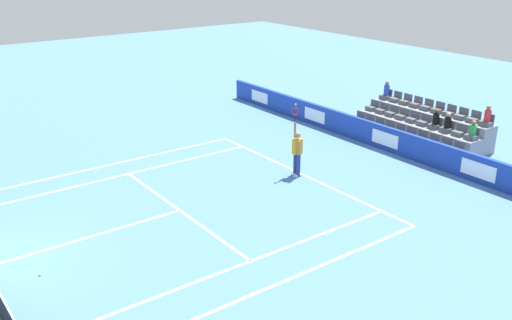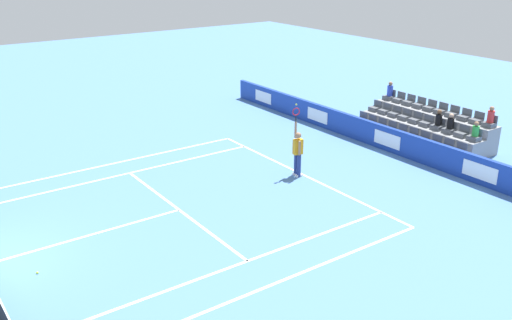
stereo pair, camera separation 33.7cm
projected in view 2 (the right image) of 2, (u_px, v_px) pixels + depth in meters
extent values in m
cube|color=white|center=(303.00, 175.00, 22.22)|extent=(10.97, 0.10, 0.01)
cube|color=white|center=(179.00, 210.00, 19.24)|extent=(8.23, 0.10, 0.01)
cube|color=white|center=(87.00, 236.00, 17.51)|extent=(0.10, 6.40, 0.01)
cube|color=white|center=(119.00, 175.00, 22.14)|extent=(0.10, 11.89, 0.01)
cube|color=white|center=(234.00, 266.00, 15.86)|extent=(0.10, 11.89, 0.01)
cube|color=white|center=(106.00, 165.00, 23.18)|extent=(0.10, 11.89, 0.01)
cube|color=white|center=(263.00, 288.00, 14.81)|extent=(0.10, 11.89, 0.01)
cube|color=white|center=(301.00, 175.00, 22.16)|extent=(0.10, 0.20, 0.01)
cube|color=#193899|center=(389.00, 139.00, 24.65)|extent=(22.93, 0.20, 1.07)
cube|color=white|center=(480.00, 172.00, 21.09)|extent=(1.47, 0.01, 0.60)
cube|color=white|center=(387.00, 140.00, 24.59)|extent=(1.47, 0.01, 0.60)
cube|color=white|center=(317.00, 116.00, 28.09)|extent=(1.47, 0.01, 0.60)
cube|color=white|center=(263.00, 97.00, 31.59)|extent=(1.47, 0.01, 0.60)
cylinder|color=navy|center=(299.00, 166.00, 21.87)|extent=(0.16, 0.16, 0.90)
cylinder|color=navy|center=(296.00, 164.00, 22.07)|extent=(0.16, 0.16, 0.90)
cube|color=white|center=(299.00, 176.00, 22.02)|extent=(0.17, 0.28, 0.08)
cube|color=white|center=(296.00, 174.00, 22.22)|extent=(0.17, 0.28, 0.08)
cube|color=orange|center=(298.00, 147.00, 21.71)|extent=(0.28, 0.40, 0.60)
sphere|color=#9E7251|center=(298.00, 135.00, 21.54)|extent=(0.24, 0.24, 0.24)
cylinder|color=#9E7251|center=(296.00, 130.00, 21.68)|extent=(0.09, 0.09, 0.62)
cylinder|color=#9E7251|center=(300.00, 148.00, 21.49)|extent=(0.09, 0.09, 0.56)
cylinder|color=black|center=(296.00, 119.00, 21.52)|extent=(0.04, 0.04, 0.28)
torus|color=red|center=(296.00, 112.00, 21.42)|extent=(0.09, 0.31, 0.31)
sphere|color=#D1E533|center=(296.00, 104.00, 21.32)|extent=(0.07, 0.07, 0.07)
cube|color=gray|center=(405.00, 142.00, 25.35)|extent=(6.20, 0.95, 0.42)
cube|color=#545960|center=(458.00, 152.00, 23.11)|extent=(0.48, 0.44, 0.20)
cube|color=#545960|center=(462.00, 146.00, 23.13)|extent=(0.48, 0.04, 0.30)
cube|color=#545960|center=(446.00, 148.00, 23.58)|extent=(0.48, 0.44, 0.20)
cube|color=#545960|center=(449.00, 142.00, 23.60)|extent=(0.48, 0.04, 0.30)
cube|color=#545960|center=(434.00, 144.00, 24.06)|extent=(0.48, 0.44, 0.20)
cube|color=#545960|center=(437.00, 138.00, 24.08)|extent=(0.48, 0.04, 0.30)
cube|color=#545960|center=(422.00, 140.00, 24.53)|extent=(0.48, 0.44, 0.20)
cube|color=#545960|center=(426.00, 134.00, 24.55)|extent=(0.48, 0.04, 0.30)
cube|color=#545960|center=(411.00, 137.00, 25.00)|extent=(0.48, 0.44, 0.20)
cube|color=#545960|center=(414.00, 131.00, 25.02)|extent=(0.48, 0.04, 0.30)
cube|color=#545960|center=(400.00, 133.00, 25.47)|extent=(0.48, 0.44, 0.20)
cube|color=#545960|center=(403.00, 127.00, 25.49)|extent=(0.48, 0.04, 0.30)
cube|color=#545960|center=(389.00, 130.00, 25.95)|extent=(0.48, 0.44, 0.20)
cube|color=#545960|center=(393.00, 124.00, 25.97)|extent=(0.48, 0.04, 0.30)
cube|color=#545960|center=(379.00, 127.00, 26.42)|extent=(0.48, 0.44, 0.20)
cube|color=#545960|center=(383.00, 121.00, 26.44)|extent=(0.48, 0.04, 0.30)
cube|color=#545960|center=(370.00, 123.00, 26.89)|extent=(0.48, 0.44, 0.20)
cube|color=#545960|center=(373.00, 118.00, 26.91)|extent=(0.48, 0.04, 0.30)
cube|color=#545960|center=(360.00, 120.00, 27.37)|extent=(0.48, 0.44, 0.20)
cube|color=#545960|center=(364.00, 115.00, 27.39)|extent=(0.48, 0.04, 0.30)
cube|color=gray|center=(419.00, 133.00, 25.79)|extent=(6.20, 0.95, 0.84)
cube|color=#545960|center=(474.00, 138.00, 23.48)|extent=(0.48, 0.44, 0.20)
cube|color=#545960|center=(478.00, 132.00, 23.50)|extent=(0.48, 0.04, 0.30)
cube|color=#545960|center=(461.00, 135.00, 23.95)|extent=(0.48, 0.44, 0.20)
cube|color=#545960|center=(465.00, 128.00, 23.97)|extent=(0.48, 0.04, 0.30)
cube|color=#545960|center=(449.00, 131.00, 24.42)|extent=(0.48, 0.44, 0.20)
cube|color=#545960|center=(452.00, 125.00, 24.44)|extent=(0.48, 0.04, 0.30)
cube|color=#545960|center=(437.00, 127.00, 24.90)|extent=(0.48, 0.44, 0.20)
cube|color=#545960|center=(441.00, 121.00, 24.91)|extent=(0.48, 0.04, 0.30)
cube|color=#545960|center=(426.00, 124.00, 25.37)|extent=(0.48, 0.44, 0.20)
cube|color=#545960|center=(429.00, 118.00, 25.39)|extent=(0.48, 0.04, 0.30)
cube|color=#545960|center=(415.00, 121.00, 25.84)|extent=(0.48, 0.44, 0.20)
cube|color=#545960|center=(418.00, 115.00, 25.86)|extent=(0.48, 0.04, 0.30)
cube|color=#545960|center=(404.00, 118.00, 26.31)|extent=(0.48, 0.44, 0.20)
cube|color=#545960|center=(408.00, 112.00, 26.33)|extent=(0.48, 0.04, 0.30)
cube|color=#545960|center=(394.00, 115.00, 26.79)|extent=(0.48, 0.44, 0.20)
cube|color=#545960|center=(397.00, 109.00, 26.81)|extent=(0.48, 0.04, 0.30)
cube|color=#545960|center=(384.00, 112.00, 27.26)|extent=(0.48, 0.44, 0.20)
cube|color=#545960|center=(387.00, 106.00, 27.28)|extent=(0.48, 0.04, 0.30)
cube|color=#545960|center=(375.00, 109.00, 27.73)|extent=(0.48, 0.44, 0.20)
cube|color=#545960|center=(378.00, 103.00, 27.75)|extent=(0.48, 0.04, 0.30)
cube|color=gray|center=(433.00, 125.00, 26.23)|extent=(6.20, 0.95, 1.26)
cube|color=#545960|center=(489.00, 125.00, 23.84)|extent=(0.48, 0.44, 0.20)
cube|color=#545960|center=(492.00, 118.00, 23.86)|extent=(0.48, 0.04, 0.30)
cube|color=#545960|center=(476.00, 121.00, 24.32)|extent=(0.48, 0.44, 0.20)
cube|color=#545960|center=(480.00, 115.00, 24.34)|extent=(0.48, 0.04, 0.30)
cube|color=#545960|center=(464.00, 118.00, 24.79)|extent=(0.48, 0.44, 0.20)
cube|color=#545960|center=(467.00, 112.00, 24.81)|extent=(0.48, 0.04, 0.30)
cube|color=#545960|center=(452.00, 115.00, 25.26)|extent=(0.48, 0.44, 0.20)
cube|color=#545960|center=(455.00, 109.00, 25.28)|extent=(0.48, 0.04, 0.30)
cube|color=#545960|center=(440.00, 112.00, 25.73)|extent=(0.48, 0.44, 0.20)
cube|color=#545960|center=(444.00, 106.00, 25.75)|extent=(0.48, 0.04, 0.30)
cube|color=#545960|center=(429.00, 109.00, 26.21)|extent=(0.48, 0.44, 0.20)
cube|color=#545960|center=(433.00, 103.00, 26.23)|extent=(0.48, 0.04, 0.30)
cube|color=#545960|center=(419.00, 106.00, 26.68)|extent=(0.48, 0.44, 0.20)
cube|color=#545960|center=(422.00, 100.00, 26.70)|extent=(0.48, 0.04, 0.30)
cube|color=#545960|center=(408.00, 103.00, 27.15)|extent=(0.48, 0.44, 0.20)
cube|color=#545960|center=(412.00, 97.00, 27.17)|extent=(0.48, 0.04, 0.30)
cube|color=#545960|center=(398.00, 100.00, 27.63)|extent=(0.48, 0.44, 0.20)
cube|color=#545960|center=(402.00, 95.00, 27.65)|extent=(0.48, 0.04, 0.30)
cube|color=#545960|center=(389.00, 98.00, 28.10)|extent=(0.48, 0.44, 0.20)
cube|color=#545960|center=(392.00, 92.00, 28.12)|extent=(0.48, 0.04, 0.30)
cylinder|color=blue|center=(390.00, 91.00, 28.00)|extent=(0.28, 0.28, 0.51)
sphere|color=#9E7251|center=(391.00, 84.00, 27.87)|extent=(0.20, 0.20, 0.20)
cylinder|color=red|center=(491.00, 117.00, 23.75)|extent=(0.28, 0.28, 0.50)
sphere|color=#9E7251|center=(492.00, 109.00, 23.62)|extent=(0.20, 0.20, 0.20)
cylinder|color=green|center=(476.00, 131.00, 23.39)|extent=(0.28, 0.28, 0.42)
sphere|color=#9E7251|center=(477.00, 124.00, 23.28)|extent=(0.20, 0.20, 0.20)
cylinder|color=black|center=(451.00, 123.00, 24.33)|extent=(0.28, 0.28, 0.48)
sphere|color=#D3A884|center=(451.00, 116.00, 24.21)|extent=(0.20, 0.20, 0.20)
cylinder|color=black|center=(439.00, 120.00, 24.80)|extent=(0.28, 0.28, 0.50)
sphere|color=brown|center=(440.00, 112.00, 24.67)|extent=(0.20, 0.20, 0.20)
sphere|color=#D1E533|center=(37.00, 273.00, 15.47)|extent=(0.07, 0.07, 0.07)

